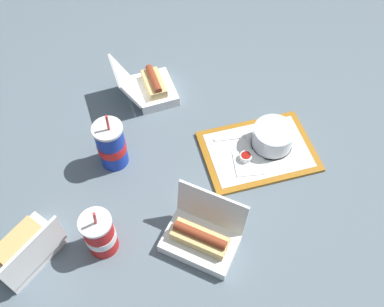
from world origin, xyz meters
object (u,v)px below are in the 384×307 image
(cake_container, at_px, (273,137))
(plastic_fork, at_px, (230,138))
(food_tray, at_px, (258,151))
(soda_cup_center, at_px, (100,234))
(clamshell_hotdog_corner, at_px, (151,87))
(clamshell_hotdog_back, at_px, (201,238))
(clamshell_sandwich_center, at_px, (26,249))
(ketchup_cup, at_px, (246,157))
(soda_cup_right, at_px, (111,145))

(cake_container, distance_m, plastic_fork, 0.14)
(food_tray, height_order, soda_cup_center, soda_cup_center)
(clamshell_hotdog_corner, bearing_deg, plastic_fork, -47.93)
(cake_container, bearing_deg, clamshell_hotdog_back, -135.08)
(cake_container, bearing_deg, food_tray, -160.64)
(cake_container, height_order, clamshell_hotdog_corner, clamshell_hotdog_corner)
(plastic_fork, bearing_deg, clamshell_sandwich_center, -154.20)
(plastic_fork, distance_m, clamshell_hotdog_back, 0.39)
(cake_container, height_order, soda_cup_center, soda_cup_center)
(ketchup_cup, distance_m, soda_cup_center, 0.53)
(food_tray, relative_size, clamshell_hotdog_corner, 1.70)
(food_tray, relative_size, ketchup_cup, 9.73)
(clamshell_hotdog_corner, relative_size, soda_cup_right, 0.97)
(clamshell_hotdog_back, height_order, soda_cup_right, soda_cup_right)
(food_tray, distance_m, clamshell_sandwich_center, 0.78)
(soda_cup_right, distance_m, soda_cup_center, 0.30)
(cake_container, bearing_deg, plastic_fork, 160.25)
(ketchup_cup, distance_m, clamshell_sandwich_center, 0.72)
(clamshell_sandwich_center, height_order, soda_cup_center, soda_cup_center)
(clamshell_hotdog_back, bearing_deg, soda_cup_center, 170.51)
(plastic_fork, xyz_separation_m, clamshell_hotdog_back, (-0.17, -0.35, 0.03))
(cake_container, height_order, soda_cup_right, soda_cup_right)
(ketchup_cup, xyz_separation_m, clamshell_sandwich_center, (-0.69, -0.20, 0.02))
(food_tray, height_order, clamshell_hotdog_corner, clamshell_hotdog_corner)
(plastic_fork, bearing_deg, soda_cup_right, -176.93)
(clamshell_hotdog_back, bearing_deg, clamshell_hotdog_corner, 96.02)
(clamshell_hotdog_corner, distance_m, soda_cup_center, 0.61)
(soda_cup_right, bearing_deg, clamshell_hotdog_corner, 59.56)
(ketchup_cup, bearing_deg, clamshell_hotdog_corner, 126.80)
(clamshell_hotdog_corner, distance_m, soda_cup_right, 0.32)
(clamshell_sandwich_center, xyz_separation_m, clamshell_hotdog_corner, (0.43, 0.56, -0.00))
(ketchup_cup, relative_size, clamshell_hotdog_corner, 0.17)
(plastic_fork, bearing_deg, ketchup_cup, -70.73)
(soda_cup_right, bearing_deg, clamshell_sandwich_center, -133.30)
(plastic_fork, distance_m, clamshell_sandwich_center, 0.73)
(food_tray, height_order, soda_cup_right, soda_cup_right)
(clamshell_sandwich_center, relative_size, soda_cup_right, 1.02)
(clamshell_hotdog_corner, xyz_separation_m, soda_cup_center, (-0.22, -0.57, 0.04))
(cake_container, relative_size, clamshell_hotdog_corner, 0.61)
(clamshell_sandwich_center, bearing_deg, clamshell_hotdog_corner, 52.39)
(cake_container, distance_m, clamshell_hotdog_corner, 0.48)
(ketchup_cup, height_order, clamshell_hotdog_back, clamshell_hotdog_back)
(soda_cup_center, bearing_deg, clamshell_hotdog_corner, 69.14)
(ketchup_cup, xyz_separation_m, soda_cup_center, (-0.48, -0.21, 0.05))
(cake_container, xyz_separation_m, ketchup_cup, (-0.10, -0.05, -0.02))
(food_tray, distance_m, cake_container, 0.07)
(plastic_fork, bearing_deg, cake_container, -17.87)
(ketchup_cup, xyz_separation_m, plastic_fork, (-0.03, 0.09, -0.01))
(ketchup_cup, height_order, plastic_fork, ketchup_cup)
(clamshell_sandwich_center, height_order, soda_cup_right, soda_cup_right)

